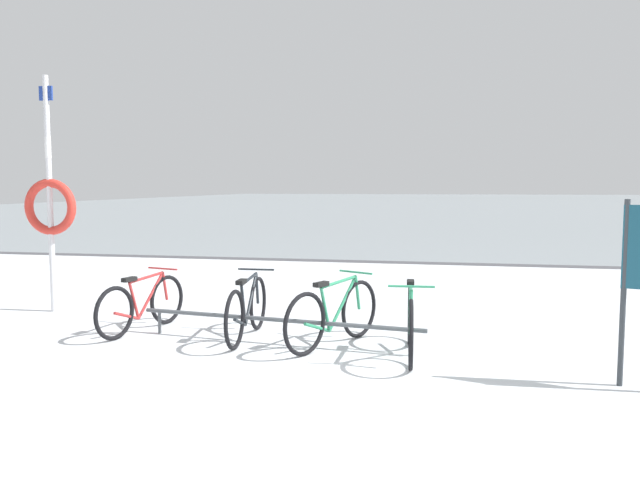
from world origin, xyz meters
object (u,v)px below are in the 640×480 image
Objects in this scene: rescue_post at (50,202)px; bicycle_3 at (410,322)px; bicycle_0 at (142,304)px; bicycle_1 at (247,309)px; bicycle_2 at (334,314)px.

bicycle_3 is at bearing -14.93° from rescue_post.
bicycle_0 is 0.95× the size of bicycle_1.
bicycle_0 is 2.40m from rescue_post.
bicycle_0 is 1.40m from bicycle_1.
bicycle_2 is (1.07, -0.13, 0.01)m from bicycle_1.
bicycle_3 is (1.94, -0.39, 0.02)m from bicycle_1.
bicycle_2 is 0.46× the size of rescue_post.
bicycle_2 is 4.63m from rescue_post.
bicycle_0 is 3.38m from bicycle_3.
rescue_post reaches higher than bicycle_1.
bicycle_0 is at bearing 171.58° from bicycle_3.
bicycle_0 is 2.48m from bicycle_2.
bicycle_0 is 0.93× the size of bicycle_3.
rescue_post is (-5.19, 1.38, 1.21)m from bicycle_3.
bicycle_2 is at bearing -6.83° from bicycle_1.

